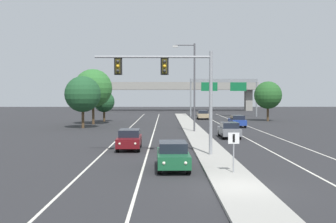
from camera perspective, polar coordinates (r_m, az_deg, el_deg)
ground_plane at (r=19.69m, az=9.72°, el=-10.44°), size 260.00×260.00×0.00m
median_island at (r=37.31m, az=4.83°, el=-4.25°), size 2.40×110.00×0.15m
lane_stripe_oncoming_center at (r=44.14m, az=-2.11°, el=-3.32°), size 0.14×100.00×0.01m
lane_stripe_receding_center at (r=44.86m, az=10.01°, el=-3.26°), size 0.14×100.00×0.01m
edge_stripe_left at (r=44.35m, az=-6.38°, el=-3.31°), size 0.14×100.00×0.01m
edge_stripe_right at (r=45.57m, az=14.10°, el=-3.21°), size 0.14×100.00×0.01m
overhead_signal_mast at (r=29.15m, az=0.76°, el=4.30°), size 8.18×0.44×7.20m
median_sign_post at (r=22.82m, az=8.92°, el=-4.64°), size 0.60×0.10×2.20m
street_lamp_median at (r=47.82m, az=3.36°, el=4.06°), size 2.58×0.28×10.00m
car_oncoming_green at (r=24.46m, az=0.67°, el=-5.95°), size 1.91×4.50×1.58m
car_oncoming_darkred at (r=33.27m, az=-5.28°, el=-3.76°), size 1.89×4.50×1.58m
car_receding_grey at (r=42.34m, az=8.33°, el=-2.47°), size 1.83×4.47×1.58m
car_receding_blue at (r=56.73m, az=9.41°, el=-1.27°), size 1.84×4.48×1.58m
car_receding_tan at (r=74.06m, az=4.75°, el=-0.42°), size 1.86×4.49×1.58m
highway_sign_gantry at (r=83.29m, az=7.60°, el=3.55°), size 13.28×0.42×7.50m
overpass_bridge at (r=112.99m, az=1.30°, el=3.05°), size 42.40×6.40×7.65m
tree_far_right_b at (r=70.46m, az=13.45°, el=2.18°), size 4.50×4.50×6.51m
tree_far_left_b at (r=55.09m, az=-11.53°, el=2.33°), size 4.65×4.65×6.73m
tree_far_left_a at (r=68.12m, az=-8.70°, el=1.32°), size 3.38×3.38×4.90m
tree_far_left_c at (r=61.88m, az=-10.16°, el=3.13°), size 5.56×5.56×8.05m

